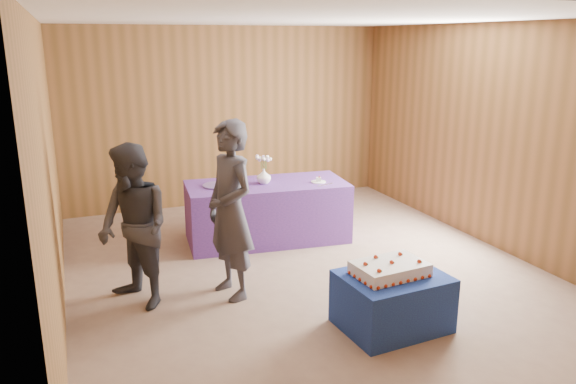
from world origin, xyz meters
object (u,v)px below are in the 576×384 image
vase (264,176)px  guest_right (134,227)px  cake_table (392,301)px  guest_left (230,210)px  sheet_cake (390,269)px  serving_table (267,212)px

vase → guest_right: size_ratio=0.12×
cake_table → guest_left: bearing=130.4°
cake_table → sheet_cake: sheet_cake is taller
guest_left → cake_table: bearing=30.1°
serving_table → guest_left: guest_left is taller
serving_table → sheet_cake: bearing=-78.6°
sheet_cake → guest_right: (-2.02, 1.27, 0.24)m
guest_left → guest_right: (-0.91, 0.12, -0.10)m
cake_table → guest_left: guest_left is taller
sheet_cake → vase: bearing=91.2°
cake_table → serving_table: bearing=92.1°
vase → guest_left: bearing=-120.9°
serving_table → guest_left: 1.72m
serving_table → guest_left: bearing=-116.1°
serving_table → guest_right: bearing=-138.5°
serving_table → guest_right: (-1.78, -1.27, 0.42)m
sheet_cake → serving_table: bearing=90.3°
sheet_cake → vase: size_ratio=3.64×
cake_table → serving_table: size_ratio=0.45×
serving_table → sheet_cake: (0.24, -2.54, 0.18)m
cake_table → guest_left: (-1.14, 1.17, 0.64)m
vase → guest_right: guest_right is taller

